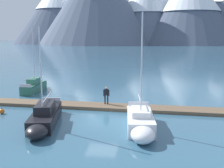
# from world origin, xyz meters

# --- Properties ---
(ground_plane) EXTENTS (700.00, 700.00, 0.00)m
(ground_plane) POSITION_xyz_m (0.00, 0.00, 0.00)
(ground_plane) COLOR #335B75
(mountain_west_summit) EXTENTS (82.65, 82.65, 55.61)m
(mountain_west_summit) POSITION_xyz_m (-75.26, 217.93, 29.38)
(mountain_west_summit) COLOR #4C566B
(mountain_west_summit) RESTS_ON ground
(mountain_shoulder_ridge) EXTENTS (66.50, 66.50, 59.20)m
(mountain_shoulder_ridge) POSITION_xyz_m (0.88, 208.89, 31.82)
(mountain_shoulder_ridge) COLOR slate
(mountain_shoulder_ridge) RESTS_ON ground
(mountain_east_summit) EXTENTS (79.19, 79.19, 54.95)m
(mountain_east_summit) POSITION_xyz_m (32.65, 200.21, 29.43)
(mountain_east_summit) COLOR #4C566B
(mountain_east_summit) RESTS_ON ground
(dock) EXTENTS (29.05, 3.47, 0.30)m
(dock) POSITION_xyz_m (0.00, 4.00, 0.15)
(dock) COLOR brown
(dock) RESTS_ON ground
(sailboat_nearest_berth) EXTENTS (1.64, 6.26, 8.03)m
(sailboat_nearest_berth) POSITION_xyz_m (-10.29, 10.85, 0.67)
(sailboat_nearest_berth) COLOR #336B56
(sailboat_nearest_berth) RESTS_ON ground
(sailboat_second_berth) EXTENTS (3.11, 7.78, 7.46)m
(sailboat_second_berth) POSITION_xyz_m (-4.23, -1.54, 0.64)
(sailboat_second_berth) COLOR black
(sailboat_second_berth) RESTS_ON ground
(sailboat_mid_dock_port) EXTENTS (2.35, 6.51, 8.42)m
(sailboat_mid_dock_port) POSITION_xyz_m (3.18, -1.91, 0.64)
(sailboat_mid_dock_port) COLOR white
(sailboat_mid_dock_port) RESTS_ON ground
(person_on_dock) EXTENTS (0.59, 0.25, 1.69)m
(person_on_dock) POSITION_xyz_m (-0.35, 4.51, 1.26)
(person_on_dock) COLOR #232328
(person_on_dock) RESTS_ON dock
(mooring_buoy_inner_mooring) EXTENTS (0.46, 0.46, 0.54)m
(mooring_buoy_inner_mooring) POSITION_xyz_m (-9.13, 0.86, 0.23)
(mooring_buoy_inner_mooring) COLOR orange
(mooring_buoy_inner_mooring) RESTS_ON ground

